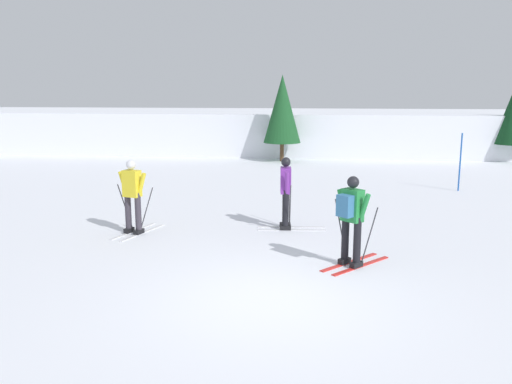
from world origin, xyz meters
TOP-DOWN VIEW (x-y plane):
  - ground_plane at (0.00, 0.00)m, footprint 120.00×120.00m
  - far_snow_ridge at (0.00, 20.75)m, footprint 80.00×7.71m
  - skier_green at (1.31, 1.68)m, footprint 1.35×1.43m
  - skier_yellow at (-3.45, 3.44)m, footprint 0.96×1.63m
  - skier_purple at (-0.03, 4.24)m, footprint 1.63×1.00m
  - trail_marker_pole at (5.26, 9.61)m, footprint 0.05×0.05m
  - conifer_far_right at (-0.88, 16.01)m, footprint 1.67×1.67m

SIDE VIEW (x-z plane):
  - ground_plane at x=0.00m, z-range 0.00..0.00m
  - skier_yellow at x=-3.45m, z-range 0.06..1.77m
  - skier_purple at x=-0.03m, z-range 0.06..1.77m
  - trail_marker_pole at x=5.26m, z-range 0.00..1.87m
  - skier_green at x=1.31m, z-range 0.10..1.81m
  - far_snow_ridge at x=0.00m, z-range 0.00..2.05m
  - conifer_far_right at x=-0.88m, z-range 0.42..4.27m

